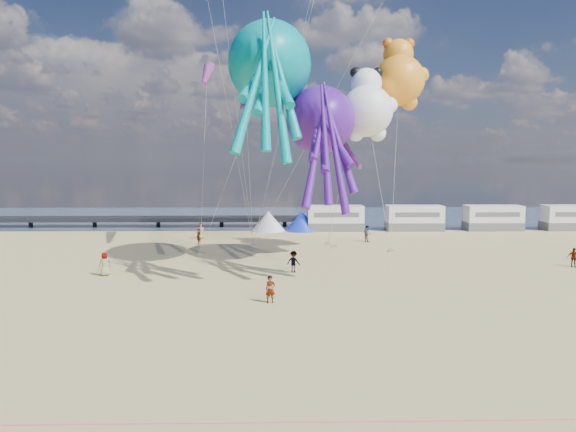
# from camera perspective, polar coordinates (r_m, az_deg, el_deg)

# --- Properties ---
(ground) EXTENTS (120.00, 120.00, 0.00)m
(ground) POSITION_cam_1_polar(r_m,az_deg,el_deg) (22.33, 1.16, -15.91)
(ground) COLOR #DAC37D
(ground) RESTS_ON ground
(water) EXTENTS (120.00, 120.00, 0.00)m
(water) POSITION_cam_1_polar(r_m,az_deg,el_deg) (76.13, -0.49, -0.08)
(water) COLOR #354A66
(water) RESTS_ON ground
(pier) EXTENTS (60.00, 3.00, 0.50)m
(pier) POSITION_cam_1_polar(r_m,az_deg,el_deg) (70.53, -23.77, -0.32)
(pier) COLOR black
(pier) RESTS_ON ground
(motorhome_0) EXTENTS (6.60, 2.50, 3.00)m
(motorhome_0) POSITION_cam_1_polar(r_m,az_deg,el_deg) (61.44, 5.27, -0.24)
(motorhome_0) COLOR silver
(motorhome_0) RESTS_ON ground
(motorhome_1) EXTENTS (6.60, 2.50, 3.00)m
(motorhome_1) POSITION_cam_1_polar(r_m,az_deg,el_deg) (63.21, 13.86, -0.21)
(motorhome_1) COLOR silver
(motorhome_1) RESTS_ON ground
(motorhome_2) EXTENTS (6.60, 2.50, 3.00)m
(motorhome_2) POSITION_cam_1_polar(r_m,az_deg,el_deg) (66.30, 21.82, -0.19)
(motorhome_2) COLOR silver
(motorhome_2) RESTS_ON ground
(motorhome_3) EXTENTS (6.60, 2.50, 3.00)m
(motorhome_3) POSITION_cam_1_polar(r_m,az_deg,el_deg) (70.55, 28.94, -0.16)
(motorhome_3) COLOR silver
(motorhome_3) RESTS_ON ground
(tent_white) EXTENTS (4.00, 4.00, 2.40)m
(tent_white) POSITION_cam_1_polar(r_m,az_deg,el_deg) (61.10, -2.21, -0.54)
(tent_white) COLOR white
(tent_white) RESTS_ON ground
(tent_blue) EXTENTS (4.00, 4.00, 2.40)m
(tent_blue) POSITION_cam_1_polar(r_m,az_deg,el_deg) (61.16, 1.54, -0.53)
(tent_blue) COLOR #1933CC
(tent_blue) RESTS_ON ground
(rope_line) EXTENTS (34.00, 0.03, 0.03)m
(rope_line) POSITION_cam_1_polar(r_m,az_deg,el_deg) (17.80, 1.86, -21.93)
(rope_line) COLOR #F2338C
(rope_line) RESTS_ON ground
(standing_person) EXTENTS (0.67, 0.52, 1.62)m
(standing_person) POSITION_cam_1_polar(r_m,az_deg,el_deg) (30.59, -1.97, -8.16)
(standing_person) COLOR tan
(standing_person) RESTS_ON ground
(beachgoer_0) EXTENTS (0.72, 0.55, 1.74)m
(beachgoer_0) POSITION_cam_1_polar(r_m,az_deg,el_deg) (55.69, -9.66, -1.62)
(beachgoer_0) COLOR #7F6659
(beachgoer_0) RESTS_ON ground
(beachgoer_2) EXTENTS (0.97, 0.87, 1.63)m
(beachgoer_2) POSITION_cam_1_polar(r_m,az_deg,el_deg) (38.66, 0.62, -5.10)
(beachgoer_2) COLOR #7F6659
(beachgoer_2) RESTS_ON ground
(beachgoer_3) EXTENTS (1.10, 0.79, 1.54)m
(beachgoer_3) POSITION_cam_1_polar(r_m,az_deg,el_deg) (46.39, 29.15, -4.04)
(beachgoer_3) COLOR #7F6659
(beachgoer_3) RESTS_ON ground
(beachgoer_5) EXTENTS (1.35, 1.46, 1.63)m
(beachgoer_5) POSITION_cam_1_polar(r_m,az_deg,el_deg) (51.94, -9.89, -2.26)
(beachgoer_5) COLOR #7F6659
(beachgoer_5) RESTS_ON ground
(beachgoer_6) EXTENTS (0.75, 0.67, 1.73)m
(beachgoer_6) POSITION_cam_1_polar(r_m,az_deg,el_deg) (39.81, -19.70, -5.06)
(beachgoer_6) COLOR #7F6659
(beachgoer_6) RESTS_ON ground
(beachgoer_7) EXTENTS (0.90, 1.00, 1.71)m
(beachgoer_7) POSITION_cam_1_polar(r_m,az_deg,el_deg) (53.44, 8.77, -1.96)
(beachgoer_7) COLOR #7F6659
(beachgoer_7) RESTS_ON ground
(sandbag_a) EXTENTS (0.50, 0.35, 0.22)m
(sandbag_a) POSITION_cam_1_polar(r_m,az_deg,el_deg) (46.47, -9.71, -4.14)
(sandbag_a) COLOR gray
(sandbag_a) RESTS_ON ground
(sandbag_b) EXTENTS (0.50, 0.35, 0.22)m
(sandbag_b) POSITION_cam_1_polar(r_m,az_deg,el_deg) (49.74, 5.11, -3.39)
(sandbag_b) COLOR gray
(sandbag_b) RESTS_ON ground
(sandbag_c) EXTENTS (0.50, 0.35, 0.22)m
(sandbag_c) POSITION_cam_1_polar(r_m,az_deg,el_deg) (48.03, 11.34, -3.83)
(sandbag_c) COLOR gray
(sandbag_c) RESTS_ON ground
(sandbag_d) EXTENTS (0.50, 0.35, 0.22)m
(sandbag_d) POSITION_cam_1_polar(r_m,az_deg,el_deg) (51.39, 4.47, -3.07)
(sandbag_d) COLOR gray
(sandbag_d) RESTS_ON ground
(sandbag_e) EXTENTS (0.50, 0.35, 0.22)m
(sandbag_e) POSITION_cam_1_polar(r_m,az_deg,el_deg) (50.21, -3.89, -3.29)
(sandbag_e) COLOR gray
(sandbag_e) RESTS_ON ground
(kite_octopus_teal) EXTENTS (5.88, 11.68, 12.88)m
(kite_octopus_teal) POSITION_cam_1_polar(r_m,az_deg,el_deg) (40.00, -2.06, 16.49)
(kite_octopus_teal) COLOR #008F97
(kite_octopus_purple) EXTENTS (7.00, 11.27, 11.97)m
(kite_octopus_purple) POSITION_cam_1_polar(r_m,az_deg,el_deg) (41.39, 3.60, 10.58)
(kite_octopus_purple) COLOR #49148C
(kite_panda) EXTENTS (6.21, 6.01, 7.13)m
(kite_panda) POSITION_cam_1_polar(r_m,az_deg,el_deg) (42.67, 8.78, 11.46)
(kite_panda) COLOR white
(kite_teddy_orange) EXTENTS (6.43, 6.23, 7.31)m
(kite_teddy_orange) POSITION_cam_1_polar(r_m,az_deg,el_deg) (46.12, 12.26, 14.49)
(kite_teddy_orange) COLOR orange
(windsock_left) EXTENTS (1.54, 7.65, 7.60)m
(windsock_left) POSITION_cam_1_polar(r_m,az_deg,el_deg) (48.82, -9.00, 15.18)
(windsock_left) COLOR red
(windsock_mid) EXTENTS (2.37, 6.27, 6.21)m
(windsock_mid) POSITION_cam_1_polar(r_m,az_deg,el_deg) (45.64, 6.70, 7.10)
(windsock_mid) COLOR red
(windsock_right) EXTENTS (1.12, 4.92, 4.88)m
(windsock_right) POSITION_cam_1_polar(r_m,az_deg,el_deg) (39.07, -4.76, 12.95)
(windsock_right) COLOR red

